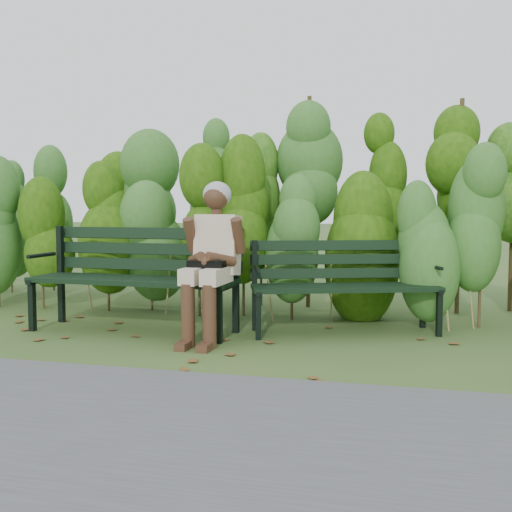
# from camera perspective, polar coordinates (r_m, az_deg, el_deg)

# --- Properties ---
(ground) EXTENTS (80.00, 80.00, 0.00)m
(ground) POSITION_cam_1_polar(r_m,az_deg,el_deg) (5.21, -0.95, -8.56)
(ground) COLOR #395727
(footpath) EXTENTS (60.00, 2.50, 0.01)m
(footpath) POSITION_cam_1_polar(r_m,az_deg,el_deg) (3.22, -11.65, -16.98)
(footpath) COLOR #474749
(footpath) RESTS_ON ground
(hedge_band) EXTENTS (11.04, 1.67, 2.42)m
(hedge_band) POSITION_cam_1_polar(r_m,az_deg,el_deg) (6.88, 3.09, 5.20)
(hedge_band) COLOR #47381E
(hedge_band) RESTS_ON ground
(leaf_litter) EXTENTS (5.58, 2.10, 0.01)m
(leaf_litter) POSITION_cam_1_polar(r_m,az_deg,el_deg) (5.22, -4.56, -8.49)
(leaf_litter) COLOR brown
(leaf_litter) RESTS_ON ground
(bench_left) EXTENTS (2.02, 0.73, 1.00)m
(bench_left) POSITION_cam_1_polar(r_m,az_deg,el_deg) (5.90, -11.19, -1.29)
(bench_left) COLOR black
(bench_left) RESTS_ON ground
(bench_right) EXTENTS (1.84, 1.10, 0.88)m
(bench_right) POSITION_cam_1_polar(r_m,az_deg,el_deg) (5.78, 8.27, -2.10)
(bench_right) COLOR black
(bench_right) RESTS_ON ground
(seated_woman) EXTENTS (0.56, 0.82, 1.43)m
(seated_woman) POSITION_cam_1_polar(r_m,az_deg,el_deg) (5.36, -4.21, 0.55)
(seated_woman) COLOR beige
(seated_woman) RESTS_ON ground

